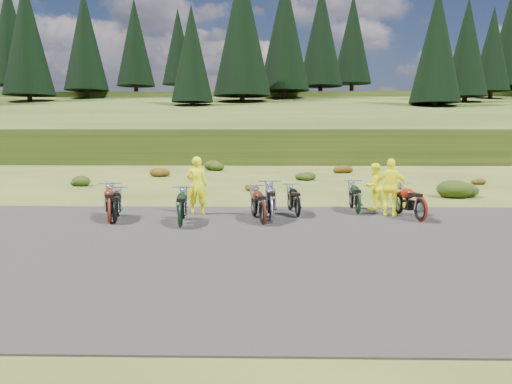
{
  "coord_description": "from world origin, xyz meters",
  "views": [
    {
      "loc": [
        0.33,
        -13.54,
        2.6
      ],
      "look_at": [
        0.03,
        1.27,
        0.87
      ],
      "focal_mm": 35.0,
      "sensor_mm": 36.0,
      "label": 1
    }
  ],
  "objects_px": {
    "motorcycle_0": "(115,224)",
    "motorcycle_7": "(358,215)",
    "motorcycle_3": "(271,223)",
    "person_middle": "(197,186)"
  },
  "relations": [
    {
      "from": "motorcycle_0",
      "to": "motorcycle_3",
      "type": "distance_m",
      "value": 4.54
    },
    {
      "from": "motorcycle_0",
      "to": "motorcycle_7",
      "type": "height_order",
      "value": "motorcycle_7"
    },
    {
      "from": "motorcycle_0",
      "to": "motorcycle_3",
      "type": "relative_size",
      "value": 0.85
    },
    {
      "from": "motorcycle_3",
      "to": "motorcycle_7",
      "type": "bearing_deg",
      "value": -63.7
    },
    {
      "from": "motorcycle_3",
      "to": "motorcycle_0",
      "type": "bearing_deg",
      "value": 90.78
    },
    {
      "from": "motorcycle_7",
      "to": "motorcycle_0",
      "type": "bearing_deg",
      "value": 103.92
    },
    {
      "from": "motorcycle_3",
      "to": "person_middle",
      "type": "bearing_deg",
      "value": 55.93
    },
    {
      "from": "motorcycle_0",
      "to": "person_middle",
      "type": "relative_size",
      "value": 1.0
    },
    {
      "from": "motorcycle_3",
      "to": "person_middle",
      "type": "height_order",
      "value": "person_middle"
    },
    {
      "from": "motorcycle_0",
      "to": "motorcycle_3",
      "type": "xyz_separation_m",
      "value": [
        4.53,
        0.22,
        0.0
      ]
    }
  ]
}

